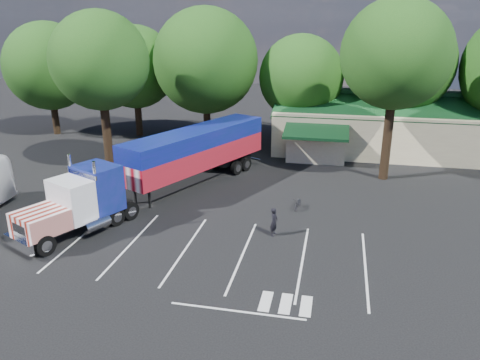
% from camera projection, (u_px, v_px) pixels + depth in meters
% --- Properties ---
extents(ground, '(120.00, 120.00, 0.00)m').
position_uv_depth(ground, '(214.00, 208.00, 31.21)').
color(ground, black).
rests_on(ground, ground).
extents(event_hall, '(24.20, 14.12, 5.55)m').
position_uv_depth(event_hall, '(402.00, 126.00, 44.21)').
color(event_hall, beige).
rests_on(event_hall, ground).
extents(tree_row_a, '(9.00, 9.00, 11.68)m').
position_uv_depth(tree_row_a, '(49.00, 66.00, 48.36)').
color(tree_row_a, black).
rests_on(tree_row_a, ground).
extents(tree_row_b, '(8.40, 8.40, 11.35)m').
position_uv_depth(tree_row_b, '(135.00, 67.00, 47.81)').
color(tree_row_b, black).
rests_on(tree_row_b, ground).
extents(tree_row_c, '(10.00, 10.00, 13.05)m').
position_uv_depth(tree_row_c, '(206.00, 61.00, 44.46)').
color(tree_row_c, black).
rests_on(tree_row_c, ground).
extents(tree_row_d, '(8.00, 8.00, 10.60)m').
position_uv_depth(tree_row_d, '(301.00, 77.00, 44.38)').
color(tree_row_d, black).
rests_on(tree_row_d, ground).
extents(tree_row_e, '(9.60, 9.60, 12.90)m').
position_uv_depth(tree_row_e, '(401.00, 62.00, 42.58)').
color(tree_row_e, black).
rests_on(tree_row_e, ground).
extents(tree_near_left, '(7.60, 7.60, 12.65)m').
position_uv_depth(tree_near_left, '(100.00, 61.00, 35.88)').
color(tree_near_left, black).
rests_on(tree_near_left, ground).
extents(tree_near_right, '(8.00, 8.00, 13.50)m').
position_uv_depth(tree_near_right, '(396.00, 55.00, 33.65)').
color(tree_near_right, black).
rests_on(tree_near_right, ground).
extents(semi_truck, '(11.17, 20.14, 4.41)m').
position_uv_depth(semi_truck, '(170.00, 161.00, 32.79)').
color(semi_truck, black).
rests_on(semi_truck, ground).
extents(woman, '(0.53, 0.69, 1.70)m').
position_uv_depth(woman, '(274.00, 222.00, 27.04)').
color(woman, black).
rests_on(woman, ground).
extents(bicycle, '(0.72, 1.58, 0.80)m').
position_uv_depth(bicycle, '(298.00, 203.00, 30.92)').
color(bicycle, black).
rests_on(bicycle, ground).
extents(silver_sedan, '(4.50, 1.77, 1.46)m').
position_uv_depth(silver_sedan, '(355.00, 150.00, 42.05)').
color(silver_sedan, '#ABAEB3').
rests_on(silver_sedan, ground).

